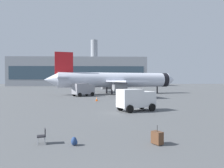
% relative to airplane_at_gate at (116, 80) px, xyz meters
% --- Properties ---
extents(airplane_at_gate, '(35.29, 32.15, 10.50)m').
position_rel_airplane_at_gate_xyz_m(airplane_at_gate, '(0.00, 0.00, 0.00)').
color(airplane_at_gate, silver).
rests_on(airplane_at_gate, ground).
extents(service_truck, '(5.10, 4.75, 2.90)m').
position_rel_airplane_at_gate_xyz_m(service_truck, '(-7.76, -7.52, -2.05)').
color(service_truck, gray).
rests_on(service_truck, ground).
extents(cargo_van, '(4.83, 3.80, 2.60)m').
position_rel_airplane_at_gate_xyz_m(cargo_van, '(0.81, -30.93, -2.21)').
color(cargo_van, white).
rests_on(cargo_van, ground).
extents(safety_cone_near, '(0.44, 0.44, 0.75)m').
position_rel_airplane_at_gate_xyz_m(safety_cone_near, '(-8.46, -7.63, -3.29)').
color(safety_cone_near, '#F2590C').
rests_on(safety_cone_near, ground).
extents(safety_cone_mid, '(0.44, 0.44, 0.80)m').
position_rel_airplane_at_gate_xyz_m(safety_cone_mid, '(-4.26, -18.80, -3.26)').
color(safety_cone_mid, '#F2590C').
rests_on(safety_cone_mid, ground).
extents(safety_cone_far, '(0.44, 0.44, 0.74)m').
position_rel_airplane_at_gate_xyz_m(safety_cone_far, '(8.25, -4.10, -3.29)').
color(safety_cone_far, '#F2590C').
rests_on(safety_cone_far, ground).
extents(rolling_suitcase, '(0.66, 0.75, 1.10)m').
position_rel_airplane_at_gate_xyz_m(rolling_suitcase, '(0.13, -44.05, -3.27)').
color(rolling_suitcase, brown).
rests_on(rolling_suitcase, ground).
extents(traveller_backpack, '(0.36, 0.40, 0.48)m').
position_rel_airplane_at_gate_xyz_m(traveller_backpack, '(-4.57, -44.08, -3.42)').
color(traveller_backpack, navy).
rests_on(traveller_backpack, ground).
extents(gate_chair, '(0.60, 0.60, 0.86)m').
position_rel_airplane_at_gate_xyz_m(gate_chair, '(-6.43, -43.68, -3.16)').
color(gate_chair, black).
rests_on(gate_chair, ground).
extents(terminal_building, '(85.57, 21.62, 29.88)m').
position_rel_airplane_at_gate_xyz_m(terminal_building, '(-19.66, 84.60, 5.39)').
color(terminal_building, gray).
rests_on(terminal_building, ground).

